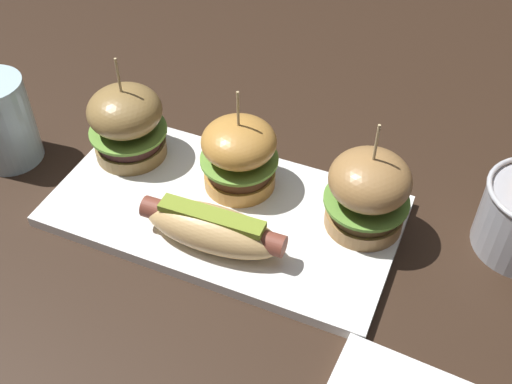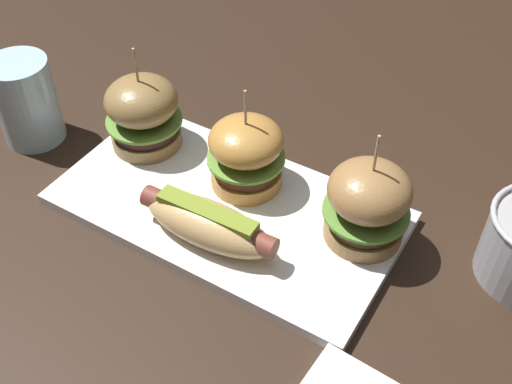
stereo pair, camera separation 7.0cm
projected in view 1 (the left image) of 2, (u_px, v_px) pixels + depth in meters
ground_plane at (225, 215)px, 0.75m from camera, size 3.00×3.00×0.00m
platter_main at (225, 211)px, 0.74m from camera, size 0.40×0.21×0.01m
hot_dog at (212, 228)px, 0.68m from camera, size 0.17×0.06×0.05m
slider_left at (127, 123)px, 0.77m from camera, size 0.10×0.10×0.14m
slider_center at (236, 154)px, 0.74m from camera, size 0.09×0.09×0.14m
slider_right at (368, 192)px, 0.68m from camera, size 0.10×0.10×0.14m
water_glass at (1, 122)px, 0.78m from camera, size 0.08×0.08×0.12m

